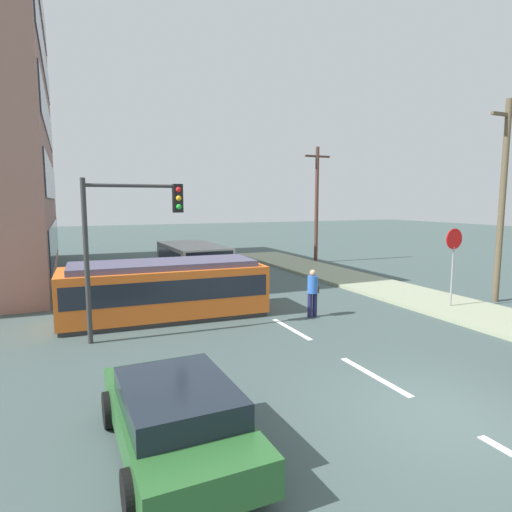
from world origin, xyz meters
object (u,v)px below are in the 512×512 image
object	(u,v)px
parked_sedan_mid	(107,283)
traffic_light_mast	(128,227)
parked_sedan_near	(176,415)
city_bus	(193,260)
utility_pole_near	(502,198)
pedestrian_crossing	(313,290)
stop_sign	(453,251)
streetcar_tram	(164,288)
utility_pole_mid	(317,203)

from	to	relation	value
parked_sedan_mid	traffic_light_mast	xyz separation A→B (m)	(0.19, -5.90, 2.65)
parked_sedan_near	parked_sedan_mid	size ratio (longest dim) A/B	0.90
city_bus	parked_sedan_mid	world-z (taller)	city_bus
traffic_light_mast	utility_pole_near	bearing A→B (deg)	-4.31
traffic_light_mast	parked_sedan_mid	bearing A→B (deg)	91.86
traffic_light_mast	pedestrian_crossing	bearing A→B (deg)	-1.10
pedestrian_crossing	parked_sedan_mid	bearing A→B (deg)	136.23
city_bus	traffic_light_mast	bearing A→B (deg)	-116.72
city_bus	stop_sign	xyz separation A→B (m)	(7.19, -9.57, 1.15)
traffic_light_mast	utility_pole_near	distance (m)	14.14
parked_sedan_mid	pedestrian_crossing	bearing A→B (deg)	-43.77
stop_sign	utility_pole_near	size ratio (longest dim) A/B	0.37
streetcar_tram	pedestrian_crossing	bearing A→B (deg)	-23.59
stop_sign	traffic_light_mast	distance (m)	11.48
streetcar_tram	stop_sign	world-z (taller)	stop_sign
parked_sedan_mid	stop_sign	size ratio (longest dim) A/B	1.58
stop_sign	utility_pole_near	world-z (taller)	utility_pole_near
utility_pole_near	stop_sign	bearing A→B (deg)	-175.39
city_bus	pedestrian_crossing	size ratio (longest dim) A/B	3.13
pedestrian_crossing	utility_pole_near	world-z (taller)	utility_pole_near
parked_sedan_near	city_bus	bearing A→B (deg)	73.45
traffic_light_mast	stop_sign	bearing A→B (deg)	-6.43
parked_sedan_mid	utility_pole_near	xyz separation A→B (m)	(14.26, -6.96, 3.50)
city_bus	traffic_light_mast	size ratio (longest dim) A/B	1.12
streetcar_tram	utility_pole_mid	distance (m)	15.55
parked_sedan_mid	traffic_light_mast	distance (m)	6.47
pedestrian_crossing	traffic_light_mast	distance (m)	6.52
city_bus	utility_pole_mid	xyz separation A→B (m)	(9.17, 3.16, 2.87)
city_bus	pedestrian_crossing	distance (m)	8.62
parked_sedan_mid	city_bus	bearing A→B (deg)	28.68
streetcar_tram	stop_sign	bearing A→B (deg)	-17.88
parked_sedan_mid	utility_pole_near	distance (m)	16.25
stop_sign	utility_pole_mid	distance (m)	13.00
pedestrian_crossing	parked_sedan_near	size ratio (longest dim) A/B	0.41
city_bus	parked_sedan_near	world-z (taller)	city_bus
streetcar_tram	stop_sign	xyz separation A→B (m)	(9.98, -3.22, 1.18)
city_bus	pedestrian_crossing	bearing A→B (deg)	-77.14
city_bus	utility_pole_near	size ratio (longest dim) A/B	0.66
stop_sign	parked_sedan_mid	bearing A→B (deg)	148.13
traffic_light_mast	utility_pole_near	size ratio (longest dim) A/B	0.59
utility_pole_mid	utility_pole_near	bearing A→B (deg)	-86.65
pedestrian_crossing	parked_sedan_near	world-z (taller)	pedestrian_crossing
traffic_light_mast	streetcar_tram	bearing A→B (deg)	54.54
utility_pole_near	city_bus	bearing A→B (deg)	136.65
streetcar_tram	stop_sign	size ratio (longest dim) A/B	2.41
city_bus	utility_pole_near	world-z (taller)	utility_pole_near
streetcar_tram	parked_sedan_mid	world-z (taller)	streetcar_tram
stop_sign	traffic_light_mast	size ratio (longest dim) A/B	0.62
parked_sedan_mid	traffic_light_mast	size ratio (longest dim) A/B	0.98
streetcar_tram	utility_pole_near	size ratio (longest dim) A/B	0.88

